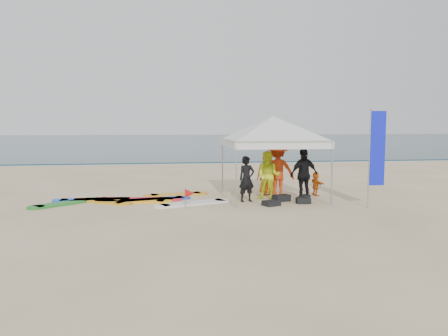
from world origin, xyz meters
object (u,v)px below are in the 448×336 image
Objects in this scene: canopy_tent at (273,116)px; surfboard_spread at (133,200)px; person_black_b at (304,174)px; feather_flag at (377,150)px; person_yellow at (268,176)px; marker_pennant at (190,193)px; person_orange_b at (268,173)px; person_seated at (316,184)px; person_orange_a at (277,170)px; person_black_a at (247,179)px.

canopy_tent is 0.71× the size of surfboard_spread.
canopy_tent is (-1.00, 0.46, 1.99)m from person_black_b.
feather_flag reaches higher than person_black_b.
person_yellow is 2.65× the size of marker_pennant.
marker_pennant is at bearing 51.81° from person_orange_b.
feather_flag reaches higher than person_orange_b.
person_seated is 3.06m from canopy_tent.
person_orange_b is 5.01m from surfboard_spread.
person_seated is (0.77, 0.93, -0.46)m from person_black_b.
person_orange_b is (-0.20, 0.66, -0.16)m from person_orange_a.
person_seated is at bearing 22.32° from marker_pennant.
person_black_b is at bearing 131.54° from person_seated.
person_orange_a reaches higher than marker_pennant.
person_orange_b is 1.85× the size of person_seated.
feather_flag reaches higher than person_seated.
canopy_tent is 4.12m from marker_pennant.
person_black_a is 0.25× the size of surfboard_spread.
feather_flag is at bearing -36.80° from canopy_tent.
canopy_tent reaches higher than person_black_b.
person_yellow is 2.07m from person_seated.
canopy_tent is at bearing -39.51° from person_black_b.
feather_flag is at bearing -36.44° from person_black_a.
person_black_b is 4.15m from marker_pennant.
canopy_tent is 3.63m from feather_flag.
person_black_a reaches higher than person_seated.
feather_flag is (2.78, -2.08, -1.06)m from canopy_tent.
person_yellow is 3.17m from marker_pennant.
person_yellow is 1.22m from person_black_b.
person_yellow reaches higher than surfboard_spread.
marker_pennant is at bearing -124.35° from person_yellow.
person_black_a is 1.47m from person_orange_a.
person_yellow is at bearing -31.10° from person_black_b.
person_yellow is 0.27× the size of surfboard_spread.
canopy_tent is at bearing 143.20° from feather_flag.
marker_pennant is (-4.77, -1.96, 0.05)m from person_seated.
surfboard_spread is (-3.83, 0.61, -0.74)m from person_black_a.
person_black_b is at bearing 136.66° from person_orange_b.
canopy_tent is (0.17, 0.12, 2.05)m from person_yellow.
person_seated is (2.77, 0.89, -0.33)m from person_black_a.
person_orange_a is at bearing 28.72° from marker_pennant.
canopy_tent is at bearing 96.26° from person_seated.
person_orange_a is 1.95m from canopy_tent.
canopy_tent is 1.41× the size of feather_flag.
person_black_b is at bearing 137.68° from feather_flag.
person_orange_a reaches higher than person_seated.
person_black_a is 1.76× the size of person_seated.
person_orange_b is at bearing -73.42° from person_orange_a.
person_yellow is at bearing 90.92° from person_orange_b.
person_orange_b is 2.28m from canopy_tent.
person_orange_b is 1.82m from person_seated.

